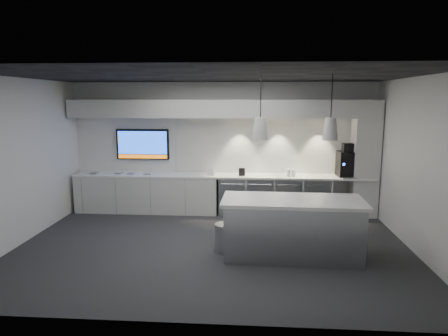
# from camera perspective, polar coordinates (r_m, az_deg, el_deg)

# --- Properties ---
(floor) EXTENTS (7.00, 7.00, 0.00)m
(floor) POSITION_cam_1_polar(r_m,az_deg,el_deg) (7.32, -1.65, -11.14)
(floor) COLOR #2D2D2F
(floor) RESTS_ON ground
(ceiling) EXTENTS (7.00, 7.00, 0.00)m
(ceiling) POSITION_cam_1_polar(r_m,az_deg,el_deg) (6.84, -1.78, 13.03)
(ceiling) COLOR black
(ceiling) RESTS_ON wall_back
(wall_back) EXTENTS (7.00, 0.00, 7.00)m
(wall_back) POSITION_cam_1_polar(r_m,az_deg,el_deg) (9.39, -0.18, 3.00)
(wall_back) COLOR white
(wall_back) RESTS_ON floor
(wall_front) EXTENTS (7.00, 0.00, 7.00)m
(wall_front) POSITION_cam_1_polar(r_m,az_deg,el_deg) (4.49, -4.92, -4.63)
(wall_front) COLOR white
(wall_front) RESTS_ON floor
(wall_left) EXTENTS (0.00, 7.00, 7.00)m
(wall_left) POSITION_cam_1_polar(r_m,az_deg,el_deg) (8.06, -27.30, 0.76)
(wall_left) COLOR white
(wall_left) RESTS_ON floor
(wall_right) EXTENTS (0.00, 7.00, 7.00)m
(wall_right) POSITION_cam_1_polar(r_m,az_deg,el_deg) (7.44, 26.20, 0.17)
(wall_right) COLOR white
(wall_right) RESTS_ON floor
(back_counter) EXTENTS (6.80, 0.65, 0.04)m
(back_counter) POSITION_cam_1_polar(r_m,az_deg,el_deg) (9.16, -0.33, -1.10)
(back_counter) COLOR white
(back_counter) RESTS_ON left_base_cabinets
(left_base_cabinets) EXTENTS (3.30, 0.63, 0.86)m
(left_base_cabinets) POSITION_cam_1_polar(r_m,az_deg,el_deg) (9.55, -10.87, -3.59)
(left_base_cabinets) COLOR silver
(left_base_cabinets) RESTS_ON floor
(fridge_unit_a) EXTENTS (0.60, 0.61, 0.85)m
(fridge_unit_a) POSITION_cam_1_polar(r_m,az_deg,el_deg) (9.25, 1.22, -3.89)
(fridge_unit_a) COLOR #9B9FA4
(fridge_unit_a) RESTS_ON floor
(fridge_unit_b) EXTENTS (0.60, 0.61, 0.85)m
(fridge_unit_b) POSITION_cam_1_polar(r_m,az_deg,el_deg) (9.24, 5.14, -3.94)
(fridge_unit_b) COLOR #9B9FA4
(fridge_unit_b) RESTS_ON floor
(fridge_unit_c) EXTENTS (0.60, 0.61, 0.85)m
(fridge_unit_c) POSITION_cam_1_polar(r_m,az_deg,el_deg) (9.27, 9.04, -3.97)
(fridge_unit_c) COLOR #9B9FA4
(fridge_unit_c) RESTS_ON floor
(fridge_unit_d) EXTENTS (0.60, 0.61, 0.85)m
(fridge_unit_d) POSITION_cam_1_polar(r_m,az_deg,el_deg) (9.35, 12.90, -3.99)
(fridge_unit_d) COLOR #9B9FA4
(fridge_unit_d) RESTS_ON floor
(backsplash) EXTENTS (4.60, 0.03, 1.30)m
(backsplash) POSITION_cam_1_polar(r_m,az_deg,el_deg) (9.35, 7.17, 3.20)
(backsplash) COLOR silver
(backsplash) RESTS_ON wall_back
(soffit) EXTENTS (6.90, 0.60, 0.40)m
(soffit) POSITION_cam_1_polar(r_m,az_deg,el_deg) (9.02, -0.33, 8.45)
(soffit) COLOR silver
(soffit) RESTS_ON wall_back
(column) EXTENTS (0.55, 0.55, 2.60)m
(column) POSITION_cam_1_polar(r_m,az_deg,el_deg) (9.43, 19.46, 1.24)
(column) COLOR silver
(column) RESTS_ON floor
(wall_tv) EXTENTS (1.25, 0.07, 0.72)m
(wall_tv) POSITION_cam_1_polar(r_m,az_deg,el_deg) (9.66, -11.54, 3.35)
(wall_tv) COLOR black
(wall_tv) RESTS_ON wall_back
(island) EXTENTS (2.36, 1.06, 0.99)m
(island) POSITION_cam_1_polar(r_m,az_deg,el_deg) (6.83, 9.70, -8.40)
(island) COLOR #9B9FA4
(island) RESTS_ON floor
(bin) EXTENTS (0.45, 0.45, 0.49)m
(bin) POSITION_cam_1_polar(r_m,az_deg,el_deg) (7.03, 0.07, -9.91)
(bin) COLOR #9B9FA4
(bin) RESTS_ON floor
(coffee_machine) EXTENTS (0.43, 0.60, 0.75)m
(coffee_machine) POSITION_cam_1_polar(r_m,az_deg,el_deg) (9.35, 17.18, 0.72)
(coffee_machine) COLOR black
(coffee_machine) RESTS_ON back_counter
(sign_black) EXTENTS (0.14, 0.04, 0.18)m
(sign_black) POSITION_cam_1_polar(r_m,az_deg,el_deg) (9.03, 2.57, -0.56)
(sign_black) COLOR black
(sign_black) RESTS_ON back_counter
(sign_white) EXTENTS (0.18, 0.08, 0.14)m
(sign_white) POSITION_cam_1_polar(r_m,az_deg,el_deg) (9.10, -1.91, -0.61)
(sign_white) COLOR white
(sign_white) RESTS_ON back_counter
(cup_cluster) EXTENTS (0.18, 0.18, 0.16)m
(cup_cluster) POSITION_cam_1_polar(r_m,az_deg,el_deg) (9.13, 9.52, -0.65)
(cup_cluster) COLOR white
(cup_cluster) RESTS_ON back_counter
(tray_a) EXTENTS (0.16, 0.16, 0.02)m
(tray_a) POSITION_cam_1_polar(r_m,az_deg,el_deg) (9.79, -18.07, -0.69)
(tray_a) COLOR gray
(tray_a) RESTS_ON back_counter
(tray_b) EXTENTS (0.18, 0.18, 0.02)m
(tray_b) POSITION_cam_1_polar(r_m,az_deg,el_deg) (9.62, -14.78, -0.71)
(tray_b) COLOR gray
(tray_b) RESTS_ON back_counter
(tray_c) EXTENTS (0.17, 0.17, 0.02)m
(tray_c) POSITION_cam_1_polar(r_m,az_deg,el_deg) (9.50, -13.13, -0.77)
(tray_c) COLOR gray
(tray_c) RESTS_ON back_counter
(tray_d) EXTENTS (0.20, 0.20, 0.02)m
(tray_d) POSITION_cam_1_polar(r_m,az_deg,el_deg) (9.38, -10.94, -0.83)
(tray_d) COLOR gray
(tray_d) RESTS_ON back_counter
(pendant_left) EXTENTS (0.25, 0.25, 1.06)m
(pendant_left) POSITION_cam_1_polar(r_m,az_deg,el_deg) (6.47, 5.21, 5.68)
(pendant_left) COLOR silver
(pendant_left) RESTS_ON ceiling
(pendant_right) EXTENTS (0.25, 0.25, 1.06)m
(pendant_right) POSITION_cam_1_polar(r_m,az_deg,el_deg) (6.59, 14.96, 5.46)
(pendant_right) COLOR silver
(pendant_right) RESTS_ON ceiling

